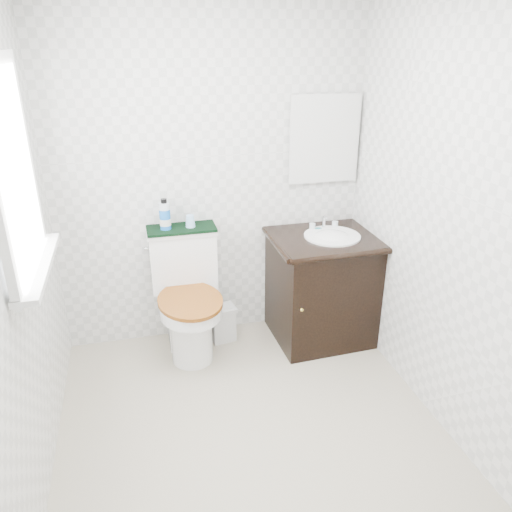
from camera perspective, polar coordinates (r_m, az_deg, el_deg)
name	(u,v)px	position (r m, az deg, el deg)	size (l,w,h in m)	color
floor	(253,433)	(3.08, -0.31, -19.61)	(2.40, 2.40, 0.00)	#B8AD94
wall_back	(212,180)	(3.54, -5.10, 8.65)	(2.40, 2.40, 0.00)	silver
wall_front	(359,402)	(1.44, 11.68, -16.05)	(2.40, 2.40, 0.00)	silver
wall_left	(8,265)	(2.43, -26.50, -0.96)	(2.40, 2.40, 0.00)	silver
wall_right	(452,223)	(2.87, 21.50, 3.51)	(2.40, 2.40, 0.00)	silver
window	(10,172)	(2.55, -26.26, 8.58)	(0.02, 0.70, 0.90)	white
mirror	(324,139)	(3.67, 7.78, 13.09)	(0.50, 0.02, 0.60)	silver
toilet	(188,302)	(3.59, -7.82, -5.24)	(0.49, 0.67, 0.89)	white
vanity	(324,284)	(3.74, 7.77, -3.21)	(0.79, 0.68, 0.92)	black
trash_bin	(223,323)	(3.79, -3.84, -7.64)	(0.21, 0.18, 0.28)	silver
towel	(181,228)	(3.50, -8.53, 3.13)	(0.47, 0.22, 0.02)	black
mouthwash_bottle	(165,215)	(3.45, -10.38, 4.59)	(0.07, 0.07, 0.21)	blue
cup	(190,221)	(3.48, -7.52, 3.98)	(0.07, 0.07, 0.08)	#98C8F8
soap_bar	(318,229)	(3.68, 7.09, 3.14)	(0.07, 0.05, 0.02)	#17666F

